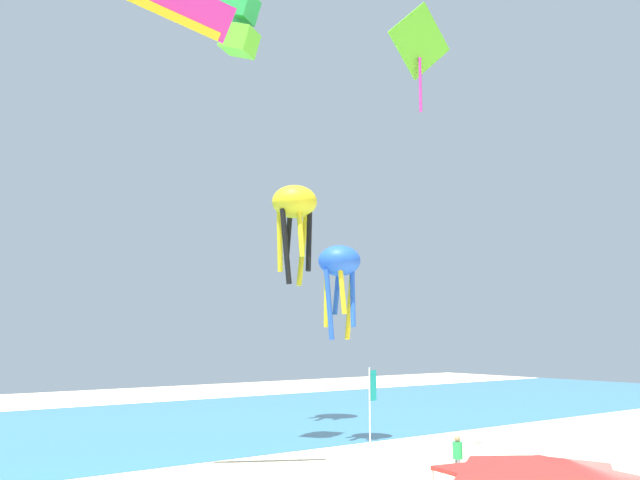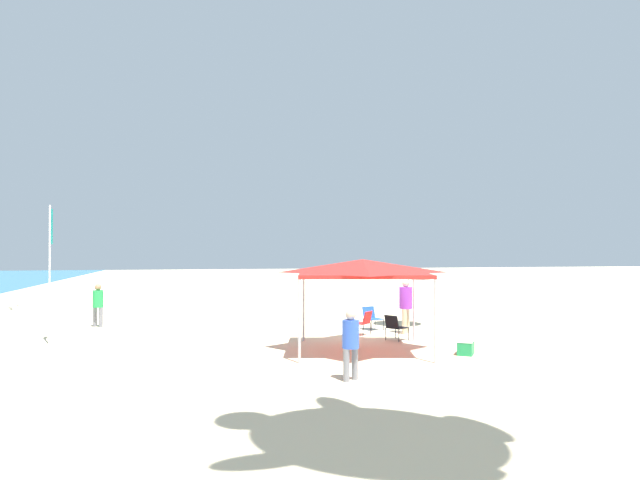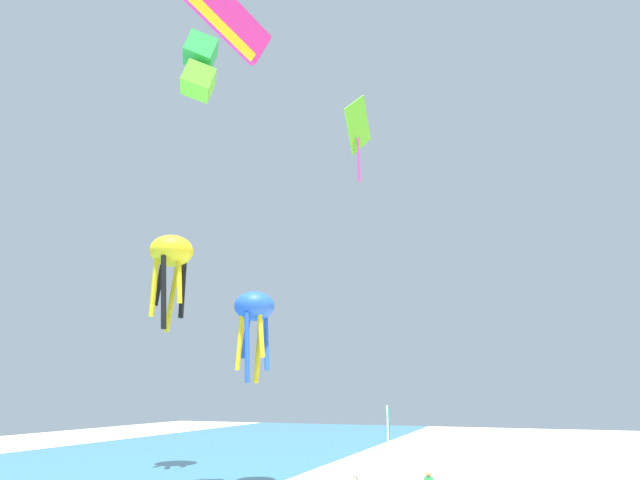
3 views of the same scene
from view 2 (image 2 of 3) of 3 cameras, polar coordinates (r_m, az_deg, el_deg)
The scene contains 11 objects.
ground at distance 19.43m, azimuth 4.96°, elevation -9.65°, with size 120.00×120.00×0.10m, color beige.
canopy_tent at distance 16.82m, azimuth 4.17°, elevation -2.73°, with size 4.18×4.17×2.63m.
beach_umbrella at distance 22.44m, azimuth 8.64°, elevation -3.10°, with size 1.88×1.87×2.31m.
folding_chair_right_of_tent at distance 18.94m, azimuth 7.31°, elevation -8.28°, with size 0.78×0.81×0.82m.
folding_chair_near_cooler at distance 19.96m, azimuth 4.22°, elevation -7.89°, with size 0.80×0.81×0.82m.
folding_chair_left_of_tent at distance 21.29m, azimuth 5.04°, elevation -7.44°, with size 0.76×0.69×0.82m.
cooler_box at distance 16.94m, azimuth 14.02°, elevation -10.11°, with size 0.74×0.68×0.40m.
banner_flag at distance 19.76m, azimuth -24.82°, elevation -1.86°, with size 0.36×0.06×4.27m.
person_near_umbrella at distance 20.46m, azimuth 8.36°, elevation -5.95°, with size 0.45×0.45×1.87m.
person_watching_sky at distance 13.24m, azimuth 3.00°, elevation -9.59°, with size 0.38×0.38×1.58m.
person_far_stroller at distance 23.39m, azimuth -20.83°, elevation -5.64°, with size 0.38×0.38×1.60m.
Camera 2 is at (-18.48, 5.19, 2.98)m, focal length 32.83 mm.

